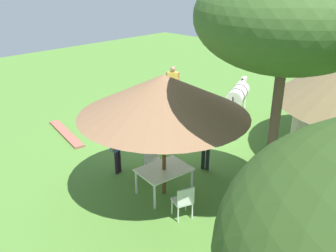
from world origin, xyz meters
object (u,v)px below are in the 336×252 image
Objects in this scene: patio_dining_table at (164,172)px; patio_chair_near_lawn at (184,200)px; standing_watcher at (173,82)px; shade_umbrella at (164,95)px; acacia_tree_left_background at (288,18)px; guest_behind_table at (117,145)px; guest_beside_umbrella at (206,141)px; zebra_by_umbrella at (238,94)px; patio_chair_east_end at (151,156)px; zebra_nearest_camera at (145,104)px.

patio_chair_near_lawn reaches higher than patio_dining_table.
patio_dining_table is 7.23m from standing_watcher.
shade_umbrella is 3.29m from acacia_tree_left_background.
patio_chair_near_lawn is 2.92m from guest_behind_table.
guest_beside_umbrella is at bearing -59.13° from guest_behind_table.
patio_dining_table is 1.22m from patio_chair_near_lawn.
shade_umbrella is at bearing -112.85° from guest_beside_umbrella.
acacia_tree_left_background is at bearing 110.83° from patio_dining_table.
patio_chair_near_lawn is at bearing -87.41° from zebra_by_umbrella.
patio_chair_near_lawn is at bearing 101.32° from standing_watcher.
shade_umbrella is at bearing 97.65° from standing_watcher.
standing_watcher is at bearing -121.43° from acacia_tree_left_background.
acacia_tree_left_background is at bearing -92.70° from guest_behind_table.
acacia_tree_left_background is at bearing 123.47° from patio_chair_east_end.
guest_beside_umbrella is at bearing 108.99° from standing_watcher.
guest_behind_table is at bearing 107.02° from patio_chair_near_lawn.
guest_beside_umbrella is 0.89× the size of standing_watcher.
acacia_tree_left_background reaches higher than zebra_nearest_camera.
patio_chair_east_end is at bearing -3.83° from zebra_nearest_camera.
acacia_tree_left_background reaches higher than guest_beside_umbrella.
shade_umbrella is 6.73m from zebra_by_umbrella.
guest_beside_umbrella is 0.27× the size of acacia_tree_left_background.
shade_umbrella reaches higher than guest_behind_table.
patio_chair_near_lawn is 0.51× the size of standing_watcher.
zebra_by_umbrella is at bearing -145.03° from patio_chair_east_end.
guest_behind_table is 5.81m from acacia_tree_left_background.
standing_watcher is 3.06m from zebra_nearest_camera.
acacia_tree_left_background reaches higher than standing_watcher.
patio_chair_east_end is 0.57× the size of guest_beside_umbrella.
patio_chair_near_lawn is at bearing 92.39° from patio_chair_east_end.
shade_umbrella is at bearing -101.49° from guest_behind_table.
patio_dining_table is at bearing 90.00° from patio_chair_near_lawn.
zebra_by_umbrella is at bearing -140.43° from acacia_tree_left_background.
patio_chair_near_lawn is (1.02, 2.20, 0.00)m from patio_chair_east_end.
patio_dining_table is at bearing -94.83° from zebra_by_umbrella.
patio_dining_table is at bearing -69.17° from acacia_tree_left_background.
guest_behind_table is (0.19, -1.75, 0.27)m from patio_dining_table.
shade_umbrella reaches higher than patio_chair_east_end.
guest_beside_umbrella is 3.65m from zebra_nearest_camera.
guest_beside_umbrella reaches higher than patio_chair_east_end.
shade_umbrella reaches higher than zebra_nearest_camera.
shade_umbrella reaches higher than guest_beside_umbrella.
zebra_nearest_camera is (-2.59, -3.57, 0.35)m from patio_dining_table.
zebra_nearest_camera reaches higher than patio_chair_east_end.
patio_dining_table is 1.79m from guest_behind_table.
guest_behind_table is at bearing -74.98° from acacia_tree_left_background.
acacia_tree_left_background is (-1.14, 4.25, 3.80)m from guest_behind_table.
patio_dining_table is 1.81m from guest_beside_umbrella.
zebra_nearest_camera is at bearing -102.11° from patio_chair_east_end.
zebra_nearest_camera is at bearing 79.33° from patio_chair_near_lawn.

